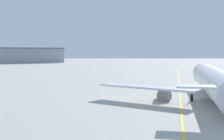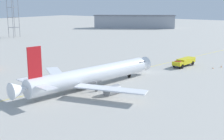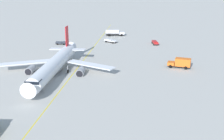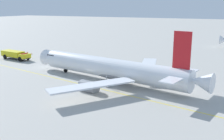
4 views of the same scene
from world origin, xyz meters
The scene contains 6 objects.
ground_plane centered at (0.00, 0.00, 0.00)m, with size 600.00×600.00×0.00m, color #ADAAA3.
airliner_main centered at (-4.56, -0.36, 2.80)m, with size 41.86×35.30×11.92m.
fire_tender_truck centered at (32.58, -9.63, 1.54)m, with size 10.63×4.16×2.50m.
taxiway_centreline centered at (1.12, 3.79, 0.00)m, with size 185.22×36.57×0.01m.
safety_cone_near centered at (34.33, -18.48, 0.28)m, with size 0.36×0.36×0.55m.
safety_cone_mid centered at (37.77, -20.09, 0.28)m, with size 0.36×0.36×0.55m.
Camera 4 is at (-28.73, 48.82, 15.88)m, focal length 42.79 mm.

